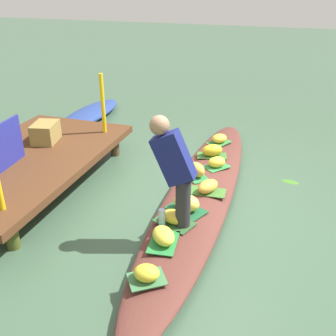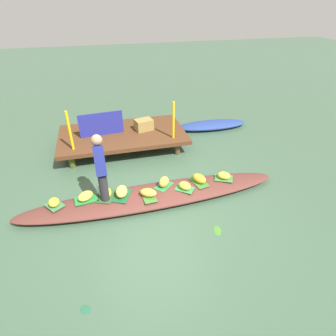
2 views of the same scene
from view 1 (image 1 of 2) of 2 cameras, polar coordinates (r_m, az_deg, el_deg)
canal_water at (r=5.15m, az=4.72°, el=-4.72°), size 40.00×40.00×0.00m
dock_platform at (r=5.71m, az=-19.89°, el=0.97°), size 3.20×1.80×0.41m
vendor_boat at (r=5.09m, az=4.77°, el=-3.71°), size 5.18×0.93×0.21m
moored_boat at (r=8.18m, az=-11.40°, el=7.62°), size 2.16×0.71×0.21m
leaf_mat_0 at (r=3.62m, az=-3.09°, el=-15.79°), size 0.39×0.41×0.01m
banana_bunch_0 at (r=3.58m, az=-3.12°, el=-14.96°), size 0.21×0.25×0.14m
leaf_mat_1 at (r=4.03m, az=-0.65°, el=-10.69°), size 0.45×0.32×0.01m
banana_bunch_1 at (r=3.99m, az=-0.66°, el=-9.80°), size 0.36×0.35×0.16m
leaf_mat_2 at (r=5.57m, az=7.05°, el=0.19°), size 0.42×0.40×0.01m
banana_bunch_2 at (r=5.54m, az=7.09°, el=0.87°), size 0.30×0.31×0.15m
leaf_mat_3 at (r=4.54m, az=2.67°, el=-6.06°), size 0.44×0.52×0.01m
banana_bunch_3 at (r=4.49m, az=2.69°, el=-5.04°), size 0.29×0.36×0.19m
leaf_mat_4 at (r=6.39m, az=7.43°, el=3.70°), size 0.44×0.39×0.01m
banana_bunch_4 at (r=6.37m, az=7.46°, el=4.28°), size 0.33×0.32×0.14m
leaf_mat_5 at (r=5.28m, az=4.11°, el=-1.19°), size 0.44×0.43×0.01m
banana_bunch_5 at (r=5.23m, az=4.14°, el=-0.25°), size 0.31×0.33×0.20m
leaf_mat_6 at (r=4.32m, az=0.93°, el=-7.86°), size 0.40×0.50×0.01m
banana_bunch_6 at (r=4.29m, az=0.94°, el=-7.09°), size 0.25×0.34×0.14m
leaf_mat_7 at (r=5.90m, az=6.40°, el=1.79°), size 0.33×0.48×0.01m
banana_bunch_7 at (r=5.87m, az=6.44°, el=2.58°), size 0.32×0.36×0.18m
leaf_mat_8 at (r=4.92m, az=5.77°, el=-3.43°), size 0.27×0.47×0.01m
banana_bunch_8 at (r=4.88m, az=5.80°, el=-2.66°), size 0.37×0.31×0.15m
vendor_person at (r=3.96m, az=0.91°, el=0.22°), size 0.20×0.48×1.22m
water_bottle at (r=4.20m, az=-0.87°, el=-7.30°), size 0.07×0.07×0.22m
railing_post_east at (r=6.15m, az=-9.45°, el=9.20°), size 0.06×0.06×0.92m
produce_crate at (r=6.09m, az=-17.36°, el=4.96°), size 0.50×0.41×0.28m
drifting_plant_0 at (r=5.84m, az=17.33°, el=-1.90°), size 0.17×0.26×0.01m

